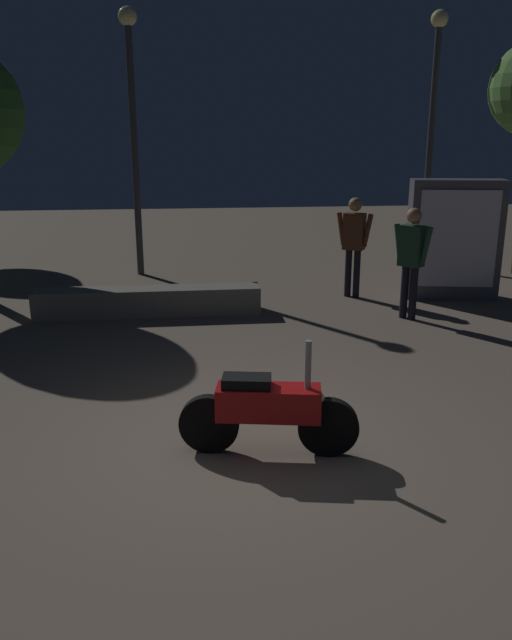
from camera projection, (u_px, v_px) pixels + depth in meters
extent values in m
plane|color=#756656|center=(246.00, 446.00, 6.02)|extent=(40.00, 40.00, 0.00)
cylinder|color=black|center=(209.00, 424.00, 5.85)|extent=(0.57, 0.20, 0.56)
cylinder|color=black|center=(328.00, 427.00, 5.78)|extent=(0.57, 0.20, 0.56)
cube|color=#B71414|center=(269.00, 402.00, 5.75)|extent=(0.99, 0.46, 0.30)
cube|color=black|center=(247.00, 382.00, 5.71)|extent=(0.48, 0.31, 0.10)
cylinder|color=gray|center=(308.00, 365.00, 5.62)|extent=(0.07, 0.07, 0.45)
sphere|color=#F2EABF|center=(318.00, 399.00, 5.71)|extent=(0.12, 0.12, 0.12)
cylinder|color=black|center=(404.00, 292.00, 10.10)|extent=(0.12, 0.12, 0.86)
cylinder|color=black|center=(413.00, 293.00, 10.00)|extent=(0.12, 0.12, 0.86)
cube|color=#1E3F2D|center=(412.00, 246.00, 9.84)|extent=(0.42, 0.43, 0.64)
sphere|color=#9E7251|center=(414.00, 216.00, 9.70)|extent=(0.24, 0.24, 0.24)
cylinder|color=#1E3F2D|center=(399.00, 242.00, 9.99)|extent=(0.19, 0.20, 0.58)
cylinder|color=#1E3F2D|center=(426.00, 246.00, 9.67)|extent=(0.19, 0.20, 0.58)
cylinder|color=black|center=(357.00, 274.00, 11.38)|extent=(0.12, 0.12, 0.87)
cylinder|color=black|center=(348.00, 273.00, 11.44)|extent=(0.12, 0.12, 0.87)
cube|color=#59331E|center=(354.00, 231.00, 11.20)|extent=(0.43, 0.40, 0.65)
sphere|color=#9E7251|center=(355.00, 204.00, 11.06)|extent=(0.24, 0.24, 0.24)
cylinder|color=#59331E|center=(368.00, 230.00, 11.09)|extent=(0.21, 0.18, 0.59)
cylinder|color=#59331E|center=(341.00, 229.00, 11.29)|extent=(0.21, 0.18, 0.59)
cylinder|color=#38383D|center=(135.00, 156.00, 12.68)|extent=(0.14, 0.14, 4.85)
sphere|color=#F9E59E|center=(127.00, 16.00, 11.95)|extent=(0.36, 0.36, 0.36)
cylinder|color=#38383D|center=(430.00, 151.00, 13.81)|extent=(0.14, 0.14, 5.00)
sphere|color=#F9E59E|center=(440.00, 19.00, 13.06)|extent=(0.36, 0.36, 0.36)
cube|color=#595960|center=(454.00, 240.00, 11.22)|extent=(1.66, 0.79, 2.10)
cube|color=white|center=(458.00, 239.00, 10.95)|extent=(1.33, 0.29, 1.68)
cube|color=gray|center=(148.00, 301.00, 10.32)|extent=(3.65, 0.50, 0.45)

